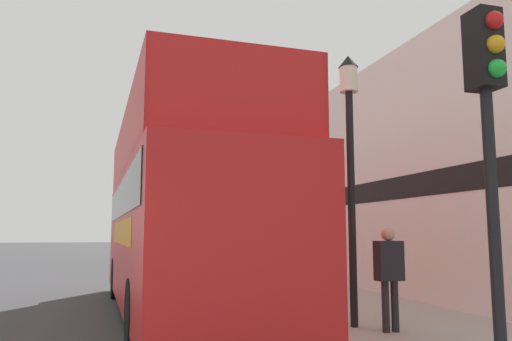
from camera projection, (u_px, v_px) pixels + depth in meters
name	position (u px, v px, depth m)	size (l,w,h in m)	color
ground_plane	(73.00, 269.00, 23.56)	(144.00, 144.00, 0.00)	#3D3D3F
sidewalk	(224.00, 269.00, 22.58)	(3.44, 108.00, 0.14)	#ADAAA3
brick_terrace_rear	(278.00, 183.00, 30.29)	(6.00, 23.77, 9.42)	brown
tour_bus	(178.00, 225.00, 10.74)	(2.74, 10.33, 4.16)	red
parked_car_ahead_of_bus	(169.00, 262.00, 18.62)	(2.01, 4.12, 1.34)	maroon
pedestrian_second	(389.00, 268.00, 8.01)	(0.43, 0.24, 1.65)	#232328
traffic_signal	(489.00, 107.00, 5.12)	(0.28, 0.42, 3.89)	black
lamp_post_nearest	(350.00, 136.00, 8.73)	(0.35, 0.35, 4.71)	black
lamp_post_second	(223.00, 178.00, 17.67)	(0.35, 0.35, 5.10)	black
lamp_post_third	(188.00, 197.00, 26.69)	(0.35, 0.35, 5.11)	black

